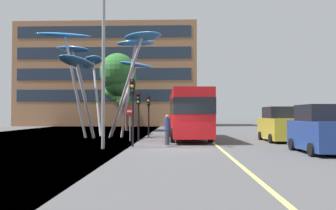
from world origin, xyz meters
TOP-DOWN VIEW (x-y plane):
  - ground at (-0.66, 0.00)m, footprint 120.00×240.00m
  - red_bus at (0.92, 6.64)m, footprint 3.09×10.12m
  - leaf_sculpture at (-5.95, 8.97)m, footprint 10.08×10.45m
  - traffic_light_kerb_near at (-2.41, 0.88)m, footprint 0.28×0.42m
  - traffic_light_kerb_far at (-2.53, 4.66)m, footprint 0.28×0.42m
  - traffic_light_island_mid at (-2.24, 9.16)m, footprint 0.28×0.42m
  - car_parked_near at (6.93, -1.94)m, footprint 2.06×4.13m
  - car_parked_mid at (6.98, 4.83)m, footprint 2.07×4.43m
  - street_lamp at (-3.60, -0.22)m, footprint 1.33×0.44m
  - tree_pavement_near at (-6.43, 18.77)m, footprint 3.97×5.64m
  - tree_pavement_far at (-9.24, 32.59)m, footprint 4.50×3.27m
  - pedestrian at (-0.49, 2.13)m, footprint 0.34×0.34m
  - no_entry_sign at (-3.12, 4.78)m, footprint 0.60×0.12m
  - backdrop_building at (-11.07, 37.10)m, footprint 27.92×10.81m

SIDE VIEW (x-z plane):
  - ground at x=-0.66m, z-range -0.10..0.00m
  - pedestrian at x=-0.49m, z-range 0.01..1.83m
  - car_parked_near at x=6.93m, z-range -0.08..2.23m
  - car_parked_mid at x=6.98m, z-range -0.07..2.27m
  - no_entry_sign at x=-3.12m, z-range 0.40..2.73m
  - red_bus at x=0.92m, z-range 0.17..3.89m
  - traffic_light_kerb_far at x=-2.53m, z-range 0.75..4.07m
  - traffic_light_island_mid at x=-2.24m, z-range 0.76..4.09m
  - traffic_light_kerb_near at x=-2.41m, z-range 0.85..4.67m
  - tree_pavement_far at x=-9.24m, z-range 1.22..8.82m
  - street_lamp at x=-3.60m, z-range 1.07..10.11m
  - tree_pavement_near at x=-6.43m, z-range 1.72..10.19m
  - leaf_sculpture at x=-5.95m, z-range 2.26..10.47m
  - backdrop_building at x=-11.07m, z-range 0.00..15.94m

